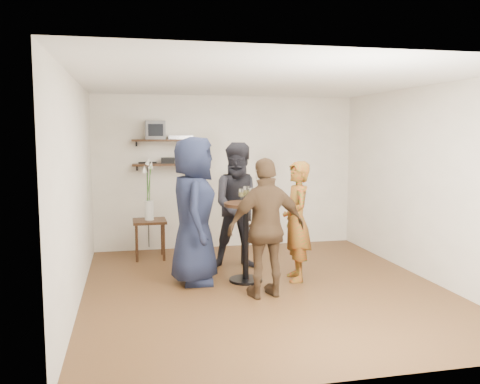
# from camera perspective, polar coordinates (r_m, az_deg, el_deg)

# --- Properties ---
(room) EXTENTS (4.58, 5.08, 2.68)m
(room) POSITION_cam_1_polar(r_m,az_deg,el_deg) (6.33, 2.82, 0.56)
(room) COLOR #4E2B19
(room) RESTS_ON ground
(shelf_upper) EXTENTS (1.20, 0.25, 0.04)m
(shelf_upper) POSITION_cam_1_polar(r_m,az_deg,el_deg) (8.47, -8.02, 5.77)
(shelf_upper) COLOR black
(shelf_upper) RESTS_ON room
(shelf_lower) EXTENTS (1.20, 0.25, 0.04)m
(shelf_lower) POSITION_cam_1_polar(r_m,az_deg,el_deg) (8.49, -7.98, 3.07)
(shelf_lower) COLOR black
(shelf_lower) RESTS_ON room
(crt_monitor) EXTENTS (0.32, 0.30, 0.30)m
(crt_monitor) POSITION_cam_1_polar(r_m,az_deg,el_deg) (8.46, -9.51, 6.88)
(crt_monitor) COLOR #59595B
(crt_monitor) RESTS_ON shelf_upper
(dvd_deck) EXTENTS (0.40, 0.24, 0.06)m
(dvd_deck) POSITION_cam_1_polar(r_m,az_deg,el_deg) (8.49, -6.74, 6.11)
(dvd_deck) COLOR silver
(dvd_deck) RESTS_ON shelf_upper
(radio) EXTENTS (0.22, 0.10, 0.10)m
(radio) POSITION_cam_1_polar(r_m,az_deg,el_deg) (8.48, -8.11, 3.52)
(radio) COLOR black
(radio) RESTS_ON shelf_lower
(power_strip) EXTENTS (0.30, 0.05, 0.03)m
(power_strip) POSITION_cam_1_polar(r_m,az_deg,el_deg) (8.52, -10.34, 3.26)
(power_strip) COLOR black
(power_strip) RESTS_ON shelf_lower
(side_table) EXTENTS (0.52, 0.52, 0.61)m
(side_table) POSITION_cam_1_polar(r_m,az_deg,el_deg) (8.11, -10.12, -3.81)
(side_table) COLOR black
(side_table) RESTS_ON room
(vase_lilies) EXTENTS (0.19, 0.20, 0.99)m
(vase_lilies) POSITION_cam_1_polar(r_m,az_deg,el_deg) (8.05, -10.19, -0.91)
(vase_lilies) COLOR silver
(vase_lilies) RESTS_ON side_table
(drinks_table) EXTENTS (0.58, 0.58, 1.06)m
(drinks_table) POSITION_cam_1_polar(r_m,az_deg,el_deg) (6.73, 0.66, -4.41)
(drinks_table) COLOR black
(drinks_table) RESTS_ON room
(wine_glass_fl) EXTENTS (0.06, 0.06, 0.19)m
(wine_glass_fl) POSITION_cam_1_polar(r_m,az_deg,el_deg) (6.61, 0.12, -0.16)
(wine_glass_fl) COLOR silver
(wine_glass_fl) RESTS_ON drinks_table
(wine_glass_fr) EXTENTS (0.07, 0.07, 0.20)m
(wine_glass_fr) POSITION_cam_1_polar(r_m,az_deg,el_deg) (6.63, 1.32, -0.09)
(wine_glass_fr) COLOR silver
(wine_glass_fr) RESTS_ON drinks_table
(wine_glass_bl) EXTENTS (0.06, 0.06, 0.18)m
(wine_glass_bl) POSITION_cam_1_polar(r_m,az_deg,el_deg) (6.70, 0.38, -0.10)
(wine_glass_bl) COLOR silver
(wine_glass_bl) RESTS_ON drinks_table
(wine_glass_br) EXTENTS (0.07, 0.07, 0.22)m
(wine_glass_br) POSITION_cam_1_polar(r_m,az_deg,el_deg) (6.67, 0.72, 0.07)
(wine_glass_br) COLOR silver
(wine_glass_br) RESTS_ON drinks_table
(person_plaid) EXTENTS (0.45, 0.62, 1.60)m
(person_plaid) POSITION_cam_1_polar(r_m,az_deg,el_deg) (6.82, 6.38, -3.28)
(person_plaid) COLOR red
(person_plaid) RESTS_ON room
(person_dark) EXTENTS (0.97, 0.80, 1.84)m
(person_dark) POSITION_cam_1_polar(r_m,az_deg,el_deg) (7.36, 0.11, -1.57)
(person_dark) COLOR black
(person_dark) RESTS_ON room
(person_navy) EXTENTS (0.72, 1.01, 1.93)m
(person_navy) POSITION_cam_1_polar(r_m,az_deg,el_deg) (6.64, -5.20, -2.11)
(person_navy) COLOR #161B31
(person_navy) RESTS_ON room
(person_brown) EXTENTS (1.03, 0.55, 1.68)m
(person_brown) POSITION_cam_1_polar(r_m,az_deg,el_deg) (6.08, 3.02, -4.07)
(person_brown) COLOR #432E1C
(person_brown) RESTS_ON room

